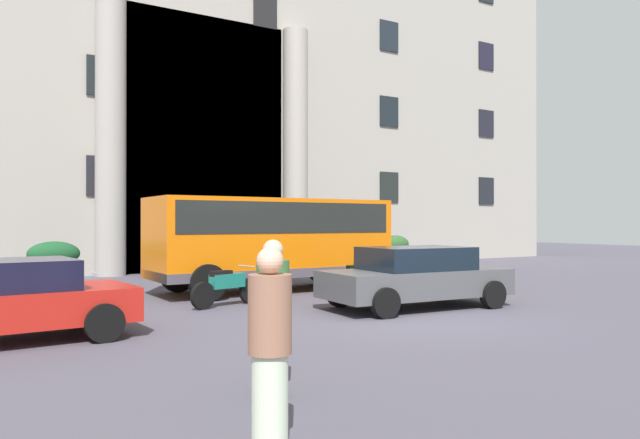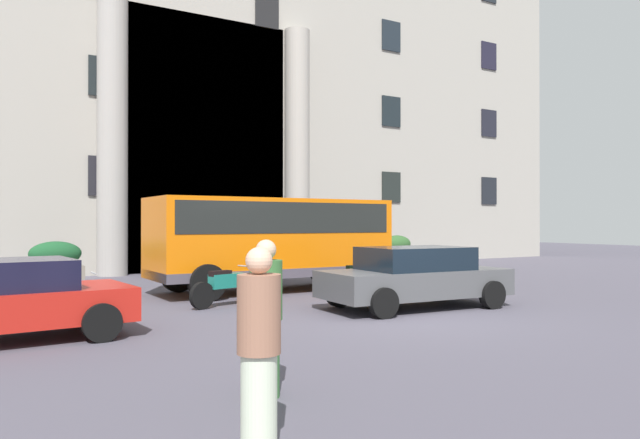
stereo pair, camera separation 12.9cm
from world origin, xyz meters
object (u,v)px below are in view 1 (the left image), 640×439
hedge_planter_east (214,258)px  parked_estate_mid (416,276)px  parked_hatchback_near (0,300)px  motorcycle_near_kerb (226,286)px  pedestrian_man_red_shirt (273,318)px  hedge_planter_far_east (395,252)px  hedge_planter_entrance_right (54,264)px  motorcycle_far_end (362,279)px  bus_stop_sign (378,234)px  pedestrian_child_trailing (270,351)px  orange_minibus (272,236)px  scooter_by_planter (62,296)px

hedge_planter_east → parked_estate_mid: bearing=-84.4°
parked_hatchback_near → motorcycle_near_kerb: 5.01m
motorcycle_near_kerb → pedestrian_man_red_shirt: size_ratio=1.11×
hedge_planter_far_east → pedestrian_man_red_shirt: 18.91m
hedge_planter_entrance_right → hedge_planter_east: (5.28, 0.44, -0.01)m
hedge_planter_entrance_right → parked_estate_mid: size_ratio=0.36×
hedge_planter_far_east → parked_estate_mid: 11.84m
motorcycle_far_end → hedge_planter_entrance_right: bearing=137.1°
bus_stop_sign → pedestrian_child_trailing: size_ratio=1.40×
orange_minibus → parked_hatchback_near: (-6.90, -4.12, -0.86)m
scooter_by_planter → pedestrian_man_red_shirt: (1.20, -6.77, 0.41)m
scooter_by_planter → bus_stop_sign: bearing=20.6°
hedge_planter_far_east → motorcycle_near_kerb: bearing=-146.0°
scooter_by_planter → pedestrian_man_red_shirt: size_ratio=1.15×
hedge_planter_far_east → motorcycle_near_kerb: (-10.55, -7.12, -0.20)m
scooter_by_planter → pedestrian_man_red_shirt: 6.88m
hedge_planter_entrance_right → pedestrian_man_red_shirt: size_ratio=0.91×
scooter_by_planter → pedestrian_child_trailing: (0.44, -8.22, 0.40)m
motorcycle_far_end → pedestrian_man_red_shirt: size_ratio=1.13×
hedge_planter_east → parked_estate_mid: (0.96, -9.79, 0.07)m
pedestrian_child_trailing → orange_minibus: bearing=-124.3°
orange_minibus → scooter_by_planter: (-5.73, -2.21, -1.08)m
hedge_planter_far_east → parked_hatchback_near: size_ratio=0.35×
hedge_planter_east → scooter_by_planter: 9.55m
motorcycle_near_kerb → bus_stop_sign: bearing=11.7°
parked_hatchback_near → motorcycle_far_end: size_ratio=2.12×
orange_minibus → hedge_planter_far_east: (8.27, 4.94, -0.88)m
orange_minibus → parked_hatchback_near: 8.08m
pedestrian_man_red_shirt → hedge_planter_east: bearing=86.7°
pedestrian_man_red_shirt → bus_stop_sign: bearing=64.0°
parked_hatchback_near → motorcycle_near_kerb: size_ratio=2.15×
bus_stop_sign → motorcycle_near_kerb: bus_stop_sign is taller
scooter_by_planter → pedestrian_man_red_shirt: bearing=-79.8°
scooter_by_planter → motorcycle_far_end: same height
orange_minibus → parked_estate_mid: (1.25, -4.60, -0.84)m
hedge_planter_entrance_right → parked_estate_mid: 11.25m
hedge_planter_entrance_right → bus_stop_sign: bearing=-16.5°
hedge_planter_east → pedestrian_man_red_shirt: size_ratio=0.86×
hedge_planter_far_east → parked_hatchback_near: 17.67m
motorcycle_near_kerb → pedestrian_man_red_shirt: (-2.25, -6.79, 0.41)m
pedestrian_man_red_shirt → scooter_by_planter: bearing=115.6°
parked_estate_mid → parked_hatchback_near: parked_estate_mid is taller
motorcycle_near_kerb → hedge_planter_east: bearing=53.9°
orange_minibus → parked_estate_mid: bearing=-75.4°
hedge_planter_far_east → motorcycle_near_kerb: hedge_planter_far_east is taller
parked_hatchback_near → hedge_planter_far_east: bearing=26.8°
parked_hatchback_near → hedge_planter_east: bearing=48.3°
pedestrian_child_trailing → bus_stop_sign: bearing=-137.5°
hedge_planter_east → pedestrian_child_trailing: pedestrian_child_trailing is taller
motorcycle_far_end → hedge_planter_far_east: bearing=52.5°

